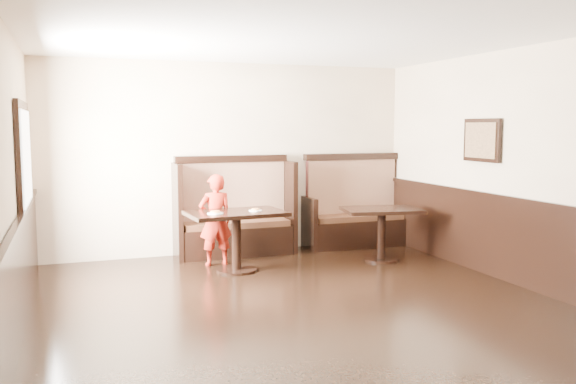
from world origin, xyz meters
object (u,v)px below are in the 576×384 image
booth_neighbor (354,215)px  table_neighbor (382,221)px  child (216,220)px  booth_main (234,219)px  table_main (236,226)px

booth_neighbor → table_neighbor: size_ratio=1.41×
table_neighbor → child: bearing=178.2°
booth_main → table_main: (-0.25, -1.03, 0.07)m
booth_main → booth_neighbor: 1.95m
booth_main → child: size_ratio=1.41×
child → booth_neighbor: bearing=-166.8°
booth_main → booth_neighbor: size_ratio=1.06×
booth_main → table_neighbor: (1.84, -1.10, 0.02)m
table_main → table_neighbor: bearing=-6.6°
table_main → child: size_ratio=1.04×
booth_neighbor → table_neighbor: 1.10m
booth_neighbor → table_neighbor: (-0.11, -1.09, 0.07)m
booth_neighbor → table_neighbor: bearing=-95.9°
booth_neighbor → table_neighbor: booth_neighbor is taller
booth_main → table_main: booth_main is taller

